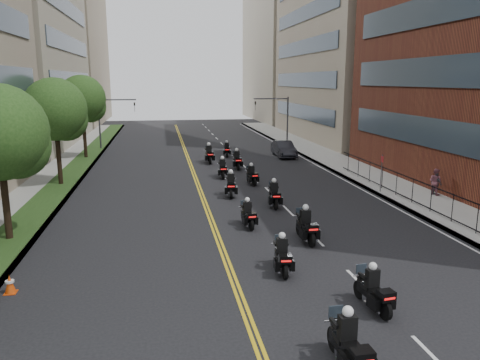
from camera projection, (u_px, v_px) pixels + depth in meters
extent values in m
cube|color=gray|center=(359.00, 172.00, 38.39)|extent=(4.00, 90.00, 0.15)
cube|color=gray|center=(53.00, 182.00, 34.46)|extent=(4.00, 90.00, 0.15)
cube|color=#203C16|center=(64.00, 181.00, 34.57)|extent=(2.00, 90.00, 0.04)
cube|color=#333F4C|center=(442.00, 143.00, 30.28)|extent=(0.12, 25.80, 1.80)
cube|color=#333F4C|center=(447.00, 80.00, 29.44)|extent=(0.12, 25.80, 1.80)
cube|color=#333F4C|center=(453.00, 13.00, 28.61)|extent=(0.12, 25.80, 1.80)
cube|color=gray|center=(361.00, 19.00, 58.99)|extent=(15.00, 28.00, 30.00)
cube|color=#333F4C|center=(301.00, 112.00, 60.17)|extent=(0.12, 24.08, 1.80)
cube|color=#333F4C|center=(302.00, 80.00, 59.33)|extent=(0.12, 24.08, 1.80)
cube|color=#333F4C|center=(303.00, 47.00, 58.49)|extent=(0.12, 24.08, 1.80)
cube|color=#333F4C|center=(304.00, 14.00, 57.65)|extent=(0.12, 24.08, 1.80)
cube|color=#A49D84|center=(294.00, 50.00, 88.33)|extent=(15.00, 28.00, 26.00)
cube|color=#333F4C|center=(75.00, 114.00, 55.59)|extent=(0.12, 24.08, 1.80)
cube|color=#333F4C|center=(73.00, 80.00, 54.76)|extent=(0.12, 24.08, 1.80)
cube|color=#333F4C|center=(70.00, 44.00, 53.92)|extent=(0.12, 24.08, 1.80)
cube|color=#333F4C|center=(68.00, 8.00, 53.08)|extent=(0.12, 24.08, 1.80)
cube|color=gray|center=(53.00, 48.00, 81.20)|extent=(16.00, 28.00, 26.00)
cube|color=black|center=(442.00, 190.00, 25.38)|extent=(0.05, 28.00, 0.05)
cube|color=black|center=(440.00, 214.00, 25.65)|extent=(0.05, 28.00, 0.05)
cylinder|color=black|center=(5.00, 192.00, 21.57)|extent=(0.32, 0.32, 4.83)
sphere|color=#1F4617|center=(17.00, 146.00, 21.62)|extent=(3.08, 3.08, 3.08)
cylinder|color=black|center=(58.00, 151.00, 33.11)|extent=(0.32, 0.32, 5.11)
sphere|color=#1F4617|center=(55.00, 109.00, 32.50)|extent=(4.40, 4.40, 4.40)
sphere|color=#1F4617|center=(66.00, 119.00, 33.13)|extent=(3.08, 3.08, 3.08)
cylinder|color=black|center=(84.00, 131.00, 44.65)|extent=(0.32, 0.32, 5.39)
sphere|color=#1F4617|center=(82.00, 98.00, 44.00)|extent=(4.40, 4.40, 4.40)
sphere|color=#1F4617|center=(90.00, 106.00, 44.65)|extent=(3.08, 3.08, 3.08)
cylinder|color=#3F3F44|center=(287.00, 121.00, 53.96)|extent=(0.18, 0.18, 5.60)
cylinder|color=#3F3F44|center=(271.00, 99.00, 53.09)|extent=(4.00, 0.14, 0.14)
imported|color=black|center=(255.00, 106.00, 52.96)|extent=(0.16, 0.20, 1.00)
cylinder|color=#3F3F44|center=(99.00, 124.00, 50.52)|extent=(0.18, 0.18, 5.60)
cylinder|color=#3F3F44|center=(117.00, 100.00, 50.31)|extent=(4.00, 0.14, 0.14)
imported|color=black|center=(135.00, 107.00, 50.77)|extent=(0.16, 0.20, 1.00)
cylinder|color=black|center=(334.00, 339.00, 13.10)|extent=(0.17, 0.71, 0.71)
cube|color=black|center=(347.00, 346.00, 12.24)|extent=(0.48, 1.42, 0.42)
cube|color=silver|center=(346.00, 353.00, 12.34)|extent=(0.41, 0.59, 0.31)
cube|color=black|center=(362.00, 356.00, 11.39)|extent=(0.56, 0.45, 0.33)
cube|color=black|center=(347.00, 327.00, 12.18)|extent=(0.47, 0.31, 0.65)
sphere|color=white|center=(348.00, 311.00, 12.10)|extent=(0.30, 0.30, 0.30)
cylinder|color=black|center=(385.00, 310.00, 14.84)|extent=(0.21, 0.66, 0.65)
cylinder|color=black|center=(360.00, 290.00, 16.28)|extent=(0.21, 0.66, 0.65)
cube|color=black|center=(372.00, 292.00, 15.50)|extent=(0.55, 1.33, 0.38)
cube|color=silver|center=(371.00, 297.00, 15.59)|extent=(0.42, 0.57, 0.29)
cube|color=black|center=(386.00, 295.00, 14.73)|extent=(0.54, 0.46, 0.31)
cube|color=red|center=(390.00, 299.00, 14.55)|extent=(0.38, 0.07, 0.07)
cube|color=black|center=(372.00, 278.00, 15.45)|extent=(0.45, 0.32, 0.59)
sphere|color=white|center=(373.00, 266.00, 15.37)|extent=(0.28, 0.28, 0.28)
cylinder|color=black|center=(285.00, 271.00, 17.87)|extent=(0.19, 0.66, 0.65)
cylinder|color=black|center=(279.00, 256.00, 19.36)|extent=(0.19, 0.66, 0.65)
cube|color=black|center=(282.00, 257.00, 18.56)|extent=(0.52, 1.32, 0.38)
cube|color=silver|center=(282.00, 262.00, 18.65)|extent=(0.41, 0.56, 0.29)
cube|color=black|center=(285.00, 259.00, 17.77)|extent=(0.53, 0.44, 0.31)
cube|color=red|center=(286.00, 261.00, 17.58)|extent=(0.38, 0.06, 0.07)
cube|color=black|center=(282.00, 245.00, 18.51)|extent=(0.44, 0.30, 0.59)
sphere|color=white|center=(282.00, 235.00, 18.43)|extent=(0.28, 0.28, 0.28)
cylinder|color=black|center=(311.00, 239.00, 21.33)|extent=(0.17, 0.72, 0.72)
cylinder|color=black|center=(300.00, 228.00, 22.94)|extent=(0.17, 0.72, 0.72)
cube|color=black|center=(305.00, 227.00, 22.07)|extent=(0.49, 1.44, 0.42)
cube|color=silver|center=(305.00, 232.00, 22.18)|extent=(0.42, 0.59, 0.32)
cube|color=black|center=(312.00, 228.00, 21.21)|extent=(0.56, 0.46, 0.34)
cube|color=red|center=(314.00, 230.00, 21.01)|extent=(0.42, 0.05, 0.07)
cube|color=black|center=(305.00, 216.00, 22.01)|extent=(0.47, 0.31, 0.65)
sphere|color=white|center=(306.00, 207.00, 21.93)|extent=(0.31, 0.31, 0.31)
cylinder|color=black|center=(251.00, 225.00, 23.63)|extent=(0.18, 0.63, 0.63)
cylinder|color=black|center=(244.00, 217.00, 25.03)|extent=(0.18, 0.63, 0.63)
cube|color=black|center=(247.00, 216.00, 24.28)|extent=(0.49, 1.27, 0.37)
cube|color=silver|center=(247.00, 219.00, 24.36)|extent=(0.39, 0.53, 0.28)
cube|color=black|center=(251.00, 216.00, 23.53)|extent=(0.51, 0.43, 0.29)
cube|color=red|center=(252.00, 217.00, 23.35)|extent=(0.37, 0.06, 0.06)
cube|color=black|center=(247.00, 207.00, 24.22)|extent=(0.43, 0.29, 0.57)
sphere|color=white|center=(247.00, 200.00, 24.15)|extent=(0.27, 0.27, 0.27)
cylinder|color=black|center=(276.00, 204.00, 27.40)|extent=(0.21, 0.71, 0.70)
cylinder|color=black|center=(272.00, 197.00, 29.00)|extent=(0.21, 0.71, 0.70)
cube|color=black|center=(274.00, 196.00, 28.14)|extent=(0.56, 1.42, 0.41)
cube|color=silver|center=(274.00, 200.00, 28.24)|extent=(0.44, 0.60, 0.31)
cube|color=black|center=(276.00, 195.00, 27.29)|extent=(0.57, 0.48, 0.33)
cube|color=red|center=(277.00, 197.00, 27.08)|extent=(0.41, 0.07, 0.07)
cube|color=black|center=(274.00, 187.00, 28.08)|extent=(0.48, 0.33, 0.64)
sphere|color=white|center=(274.00, 180.00, 28.00)|extent=(0.30, 0.30, 0.30)
cylinder|color=black|center=(231.00, 194.00, 29.88)|extent=(0.23, 0.73, 0.71)
cylinder|color=black|center=(231.00, 188.00, 31.52)|extent=(0.23, 0.73, 0.71)
cube|color=black|center=(231.00, 186.00, 30.64)|extent=(0.61, 1.46, 0.42)
cube|color=silver|center=(231.00, 190.00, 30.74)|extent=(0.47, 0.62, 0.31)
cube|color=black|center=(231.00, 185.00, 29.76)|extent=(0.60, 0.51, 0.34)
cube|color=red|center=(231.00, 186.00, 29.55)|extent=(0.42, 0.08, 0.07)
cube|color=black|center=(231.00, 178.00, 30.58)|extent=(0.49, 0.35, 0.65)
sphere|color=white|center=(231.00, 172.00, 30.50)|extent=(0.30, 0.30, 0.30)
cylinder|color=black|center=(254.00, 182.00, 33.57)|extent=(0.19, 0.65, 0.64)
cylinder|color=black|center=(249.00, 178.00, 34.98)|extent=(0.19, 0.65, 0.64)
cube|color=black|center=(251.00, 176.00, 34.22)|extent=(0.51, 1.29, 0.37)
cube|color=silver|center=(251.00, 179.00, 34.31)|extent=(0.40, 0.55, 0.28)
cube|color=black|center=(254.00, 175.00, 33.46)|extent=(0.52, 0.44, 0.30)
cube|color=red|center=(255.00, 176.00, 33.28)|extent=(0.38, 0.06, 0.07)
cube|color=black|center=(251.00, 170.00, 34.16)|extent=(0.43, 0.30, 0.58)
sphere|color=white|center=(251.00, 164.00, 34.09)|extent=(0.27, 0.27, 0.27)
cylinder|color=black|center=(223.00, 175.00, 35.80)|extent=(0.17, 0.69, 0.68)
cylinder|color=black|center=(222.00, 171.00, 37.36)|extent=(0.17, 0.69, 0.68)
cube|color=black|center=(222.00, 170.00, 36.52)|extent=(0.49, 1.37, 0.40)
cube|color=silver|center=(222.00, 172.00, 36.62)|extent=(0.41, 0.57, 0.30)
cube|color=black|center=(223.00, 168.00, 35.69)|extent=(0.54, 0.45, 0.32)
cube|color=red|center=(224.00, 169.00, 35.49)|extent=(0.40, 0.05, 0.07)
cube|color=black|center=(222.00, 163.00, 36.47)|extent=(0.45, 0.30, 0.62)
sphere|color=white|center=(222.00, 158.00, 36.39)|extent=(0.29, 0.29, 0.29)
cylinder|color=black|center=(238.00, 166.00, 39.36)|extent=(0.17, 0.73, 0.72)
cylinder|color=black|center=(235.00, 163.00, 41.01)|extent=(0.17, 0.73, 0.72)
cube|color=black|center=(237.00, 161.00, 40.12)|extent=(0.48, 1.44, 0.43)
cube|color=silver|center=(237.00, 164.00, 40.23)|extent=(0.42, 0.59, 0.32)
cube|color=black|center=(238.00, 160.00, 39.25)|extent=(0.56, 0.46, 0.34)
cube|color=red|center=(239.00, 160.00, 39.04)|extent=(0.43, 0.04, 0.07)
cube|color=black|center=(237.00, 155.00, 40.06)|extent=(0.47, 0.31, 0.66)
sphere|color=white|center=(237.00, 150.00, 39.98)|extent=(0.31, 0.31, 0.31)
cylinder|color=black|center=(210.00, 160.00, 42.19)|extent=(0.17, 0.76, 0.76)
cylinder|color=black|center=(208.00, 157.00, 43.91)|extent=(0.17, 0.76, 0.76)
cube|color=black|center=(209.00, 155.00, 42.99)|extent=(0.50, 1.52, 0.45)
cube|color=silver|center=(209.00, 158.00, 43.10)|extent=(0.44, 0.62, 0.34)
cube|color=black|center=(210.00, 154.00, 42.07)|extent=(0.59, 0.48, 0.36)
cube|color=red|center=(210.00, 155.00, 41.85)|extent=(0.45, 0.04, 0.08)
cube|color=black|center=(209.00, 149.00, 42.92)|extent=(0.50, 0.32, 0.69)
sphere|color=white|center=(209.00, 144.00, 42.84)|extent=(0.32, 0.32, 0.32)
cylinder|color=black|center=(227.00, 154.00, 46.02)|extent=(0.19, 0.66, 0.65)
cylinder|color=black|center=(226.00, 152.00, 47.50)|extent=(0.19, 0.66, 0.65)
cube|color=black|center=(227.00, 150.00, 46.70)|extent=(0.51, 1.31, 0.38)
cube|color=silver|center=(227.00, 152.00, 46.79)|extent=(0.41, 0.55, 0.29)
cube|color=black|center=(227.00, 149.00, 45.91)|extent=(0.53, 0.44, 0.30)
cube|color=red|center=(227.00, 150.00, 45.72)|extent=(0.38, 0.06, 0.07)
cube|color=black|center=(227.00, 146.00, 46.65)|extent=(0.44, 0.30, 0.59)
sphere|color=white|center=(227.00, 142.00, 46.57)|extent=(0.28, 0.28, 0.28)
imported|color=black|center=(284.00, 149.00, 46.36)|extent=(1.66, 4.70, 1.55)
imported|color=#804653|center=(435.00, 182.00, 30.35)|extent=(0.93, 1.03, 1.73)
imported|color=#424149|center=(436.00, 184.00, 30.26)|extent=(0.54, 0.93, 1.48)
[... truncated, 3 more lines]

